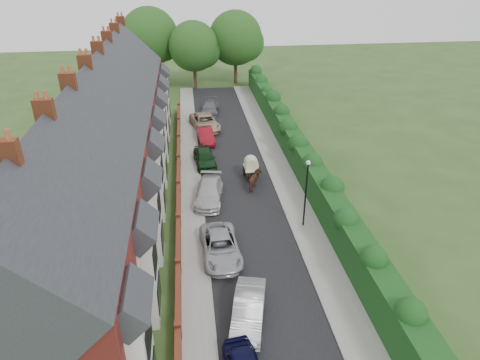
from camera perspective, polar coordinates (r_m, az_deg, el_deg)
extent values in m
plane|color=#2D4C1E|center=(27.05, 3.46, -11.40)|extent=(140.00, 140.00, 0.00)
cube|color=black|center=(36.04, -0.42, -0.39)|extent=(6.00, 58.00, 0.02)
cube|color=gray|center=(36.67, 5.95, 0.06)|extent=(2.20, 58.00, 0.12)
cube|color=gray|center=(35.83, -6.55, -0.68)|extent=(1.70, 58.00, 0.12)
cube|color=gray|center=(36.46, 4.34, -0.02)|extent=(0.18, 58.00, 0.13)
cube|color=gray|center=(35.83, -5.27, -0.60)|extent=(0.18, 58.00, 0.13)
cube|color=#133E17|center=(36.56, 8.80, 1.88)|extent=(1.50, 58.00, 2.50)
cube|color=maroon|center=(34.20, -18.00, 2.58)|extent=(8.00, 40.00, 6.50)
cube|color=#27292E|center=(33.01, -18.83, 7.67)|extent=(8.00, 40.20, 8.00)
cube|color=silver|center=(19.27, -12.89, -21.99)|extent=(0.70, 2.40, 5.20)
cube|color=black|center=(18.34, -12.09, -19.55)|extent=(0.06, 1.80, 1.60)
cube|color=#27292E|center=(17.14, -14.50, -15.48)|extent=(1.70, 2.60, 1.70)
cube|color=#3F2D2D|center=(21.84, -12.86, -20.43)|extent=(0.08, 0.90, 2.10)
cube|color=silver|center=(19.43, -13.92, -14.04)|extent=(0.12, 1.20, 1.60)
cube|color=silver|center=(22.81, -11.94, -12.37)|extent=(0.70, 2.40, 5.20)
cube|color=black|center=(23.56, -10.72, -14.56)|extent=(0.06, 1.80, 1.60)
cube|color=black|center=(22.03, -11.28, -9.95)|extent=(0.06, 1.80, 1.60)
cube|color=#27292E|center=(21.04, -13.15, -6.13)|extent=(1.70, 2.60, 1.70)
cube|color=#3F2D2D|center=(25.43, -12.02, -12.01)|extent=(0.08, 0.90, 2.10)
cube|color=silver|center=(23.37, -12.81, -5.85)|extent=(0.12, 1.20, 1.60)
cube|color=silver|center=(26.82, -11.30, -5.47)|extent=(0.70, 2.40, 5.20)
cube|color=black|center=(27.46, -10.30, -7.52)|extent=(0.06, 1.80, 1.60)
cube|color=black|center=(26.15, -10.74, -3.23)|extent=(0.06, 1.80, 1.60)
cube|color=#27292E|center=(25.33, -12.27, 0.19)|extent=(1.70, 2.60, 1.70)
cube|color=#3F2D2D|center=(29.44, -11.42, -5.78)|extent=(0.08, 0.90, 2.10)
cube|color=silver|center=(27.66, -12.06, -0.11)|extent=(0.12, 1.20, 1.60)
cube|color=silver|center=(31.12, -10.85, -0.42)|extent=(0.70, 2.40, 5.20)
cube|color=black|center=(31.67, -9.99, -2.29)|extent=(0.06, 1.80, 1.60)
cube|color=black|center=(30.54, -10.36, 1.60)|extent=(0.06, 1.80, 1.60)
cube|color=#27292E|center=(29.84, -11.65, 4.64)|extent=(1.70, 2.60, 1.70)
cube|color=#3F2D2D|center=(33.72, -10.99, -1.08)|extent=(0.08, 0.90, 2.10)
cube|color=silver|center=(32.16, -11.51, 4.06)|extent=(0.12, 1.20, 1.60)
cube|color=silver|center=(35.60, -10.51, 3.39)|extent=(0.70, 2.40, 5.20)
cube|color=black|center=(36.08, -9.76, 1.69)|extent=(0.06, 1.80, 1.60)
cube|color=black|center=(35.10, -10.07, 5.21)|extent=(0.06, 1.80, 1.60)
cube|color=#27292E|center=(34.49, -11.19, 7.90)|extent=(1.70, 2.60, 1.70)
cube|color=#3F2D2D|center=(38.17, -10.65, 2.55)|extent=(0.08, 0.90, 2.10)
cube|color=silver|center=(36.78, -11.10, 7.19)|extent=(0.12, 1.20, 1.60)
cube|color=silver|center=(40.20, -10.24, 6.33)|extent=(0.70, 2.40, 5.20)
cube|color=black|center=(40.63, -9.58, 4.79)|extent=(0.06, 1.80, 1.60)
cube|color=black|center=(39.76, -9.85, 7.97)|extent=(0.06, 1.80, 1.60)
cube|color=#27292E|center=(39.22, -10.83, 10.39)|extent=(1.70, 2.60, 1.70)
cube|color=#3F2D2D|center=(42.74, -10.39, 5.40)|extent=(0.08, 0.90, 2.10)
cube|color=silver|center=(41.50, -10.77, 9.62)|extent=(0.12, 1.20, 1.60)
cube|color=silver|center=(44.89, -10.02, 8.67)|extent=(0.70, 2.40, 5.20)
cube|color=black|center=(45.27, -9.43, 7.27)|extent=(0.06, 1.80, 1.60)
cube|color=black|center=(44.49, -9.67, 10.15)|extent=(0.06, 1.80, 1.60)
cube|color=#27292E|center=(44.02, -10.55, 12.33)|extent=(1.70, 2.60, 1.70)
cube|color=#3F2D2D|center=(47.40, -10.17, 7.71)|extent=(0.08, 0.90, 2.10)
cube|color=silver|center=(46.27, -10.51, 11.55)|extent=(0.12, 1.20, 1.60)
cube|color=silver|center=(49.64, -9.85, 10.56)|extent=(0.70, 2.40, 5.20)
cube|color=black|center=(49.99, -9.31, 9.27)|extent=(0.06, 1.80, 1.60)
cube|color=black|center=(49.28, -9.53, 11.91)|extent=(0.06, 1.80, 1.60)
cube|color=#27292E|center=(48.85, -10.32, 13.90)|extent=(1.70, 2.60, 1.70)
cube|color=#3F2D2D|center=(52.12, -9.99, 9.59)|extent=(0.08, 0.90, 2.10)
cube|color=silver|center=(51.09, -10.30, 13.12)|extent=(0.12, 1.20, 1.60)
cube|color=brown|center=(18.26, -28.45, 2.42)|extent=(0.90, 0.50, 1.60)
cylinder|color=brown|center=(17.85, -28.54, 5.22)|extent=(0.20, 0.20, 0.50)
cube|color=brown|center=(22.66, -24.52, 7.87)|extent=(0.90, 0.50, 1.60)
cylinder|color=brown|center=(22.45, -25.49, 10.08)|extent=(0.20, 0.20, 0.50)
cylinder|color=brown|center=(22.33, -24.50, 10.20)|extent=(0.20, 0.20, 0.50)
cube|color=brown|center=(27.26, -21.83, 11.49)|extent=(0.90, 0.50, 1.60)
cylinder|color=brown|center=(27.09, -22.61, 13.36)|extent=(0.20, 0.20, 0.50)
cylinder|color=brown|center=(26.99, -21.77, 13.46)|extent=(0.20, 0.20, 0.50)
cube|color=brown|center=(31.99, -19.89, 14.04)|extent=(0.90, 0.50, 1.60)
cylinder|color=brown|center=(31.84, -20.54, 15.65)|extent=(0.20, 0.20, 0.50)
cylinder|color=brown|center=(31.75, -19.81, 15.74)|extent=(0.20, 0.20, 0.50)
cube|color=brown|center=(36.78, -18.43, 15.92)|extent=(0.90, 0.50, 1.60)
cylinder|color=brown|center=(36.66, -18.98, 17.33)|extent=(0.20, 0.20, 0.50)
cylinder|color=brown|center=(36.58, -18.34, 17.40)|extent=(0.20, 0.20, 0.50)
cube|color=brown|center=(41.63, -17.28, 17.36)|extent=(0.90, 0.50, 1.60)
cylinder|color=brown|center=(41.52, -17.76, 18.61)|extent=(0.20, 0.20, 0.50)
cylinder|color=brown|center=(41.45, -17.19, 18.67)|extent=(0.20, 0.20, 0.50)
cube|color=brown|center=(46.51, -16.36, 18.49)|extent=(0.90, 0.50, 1.60)
cylinder|color=brown|center=(46.41, -16.79, 19.61)|extent=(0.20, 0.20, 0.50)
cylinder|color=brown|center=(46.35, -16.27, 19.67)|extent=(0.20, 0.20, 0.50)
cube|color=brown|center=(51.41, -15.61, 19.41)|extent=(0.90, 0.50, 1.60)
cylinder|color=brown|center=(51.32, -15.99, 20.42)|extent=(0.20, 0.20, 0.50)
cylinder|color=brown|center=(51.26, -15.52, 20.47)|extent=(0.20, 0.20, 0.50)
cube|color=brown|center=(24.58, -8.23, -15.16)|extent=(0.30, 4.70, 0.90)
cube|color=brown|center=(28.44, -8.21, -8.29)|extent=(0.30, 4.70, 0.90)
cube|color=brown|center=(32.62, -8.19, -3.11)|extent=(0.30, 4.70, 0.90)
cube|color=brown|center=(37.00, -8.18, 0.87)|extent=(0.30, 4.70, 0.90)
cube|color=brown|center=(41.52, -8.17, 3.99)|extent=(0.30, 4.70, 0.90)
cube|color=brown|center=(46.14, -8.16, 6.50)|extent=(0.30, 4.70, 0.90)
cube|color=brown|center=(50.83, -8.16, 8.54)|extent=(0.30, 4.70, 0.90)
cube|color=brown|center=(22.74, -8.26, -19.27)|extent=(0.35, 0.35, 1.10)
cube|color=brown|center=(26.40, -8.23, -11.31)|extent=(0.35, 0.35, 1.10)
cube|color=brown|center=(30.44, -8.21, -5.36)|extent=(0.35, 0.35, 1.10)
cube|color=brown|center=(34.74, -8.20, -0.85)|extent=(0.35, 0.35, 1.10)
cube|color=brown|center=(39.20, -8.19, 2.65)|extent=(0.35, 0.35, 1.10)
cube|color=brown|center=(43.78, -8.18, 5.43)|extent=(0.35, 0.35, 1.10)
cube|color=brown|center=(48.44, -8.17, 7.68)|extent=(0.35, 0.35, 1.10)
cube|color=brown|center=(53.16, -8.16, 9.53)|extent=(0.35, 0.35, 1.10)
cylinder|color=black|center=(29.58, 8.71, -2.26)|extent=(0.12, 0.12, 4.80)
cylinder|color=black|center=(28.44, 9.06, 2.01)|extent=(0.20, 0.20, 0.10)
sphere|color=silver|center=(28.37, 9.09, 2.28)|extent=(0.32, 0.32, 0.32)
cylinder|color=#332316|center=(62.28, -6.04, 14.14)|extent=(0.50, 0.50, 4.75)
sphere|color=#234717|center=(61.54, -6.21, 17.31)|extent=(6.80, 6.80, 6.80)
sphere|color=#234717|center=(62.00, -4.88, 16.83)|extent=(4.76, 4.76, 4.76)
cylinder|color=#332316|center=(64.56, -0.60, 15.01)|extent=(0.50, 0.50, 5.25)
sphere|color=#234717|center=(63.80, -0.62, 18.41)|extent=(7.60, 7.60, 7.60)
sphere|color=#234717|center=(64.41, 0.76, 17.83)|extent=(5.32, 5.32, 5.32)
cylinder|color=#332316|center=(65.28, -11.59, 14.72)|extent=(0.50, 0.50, 5.50)
sphere|color=#234717|center=(64.51, -11.95, 18.23)|extent=(8.00, 8.00, 8.00)
sphere|color=#234717|center=(64.83, -10.39, 17.72)|extent=(5.60, 5.60, 5.60)
imported|color=#B7B7BC|center=(23.26, 1.15, -16.89)|extent=(2.53, 4.68, 1.46)
imported|color=#ACAEB3|center=(27.42, -2.61, -8.88)|extent=(2.59, 5.18, 1.41)
imported|color=silver|center=(33.25, -4.18, -1.68)|extent=(2.73, 5.21, 1.44)
imported|color=black|center=(38.95, -4.75, 3.00)|extent=(2.17, 4.53, 1.49)
imported|color=maroon|center=(44.02, -4.60, 5.96)|extent=(1.77, 4.31, 1.39)
imported|color=tan|center=(47.46, -4.71, 7.71)|extent=(3.58, 5.88, 1.52)
imported|color=slate|center=(52.60, -4.03, 9.70)|extent=(2.47, 4.91, 1.37)
imported|color=#562E1F|center=(34.76, 1.99, -0.08)|extent=(1.48, 2.06, 1.59)
cube|color=black|center=(36.54, 1.50, 1.34)|extent=(1.06, 1.77, 0.44)
cylinder|color=beige|center=(36.27, 1.52, 2.21)|extent=(1.15, 1.11, 1.15)
cube|color=beige|center=(36.44, 1.51, 1.65)|extent=(1.17, 1.82, 0.04)
cylinder|color=black|center=(37.10, 0.50, 1.16)|extent=(0.07, 0.80, 0.80)
cylinder|color=black|center=(37.25, 2.25, 1.26)|extent=(0.07, 0.80, 0.80)
cylinder|color=black|center=(35.62, 1.24, 0.67)|extent=(0.06, 1.59, 0.06)
cylinder|color=black|center=(35.71, 2.23, 0.73)|extent=(0.06, 1.59, 0.06)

